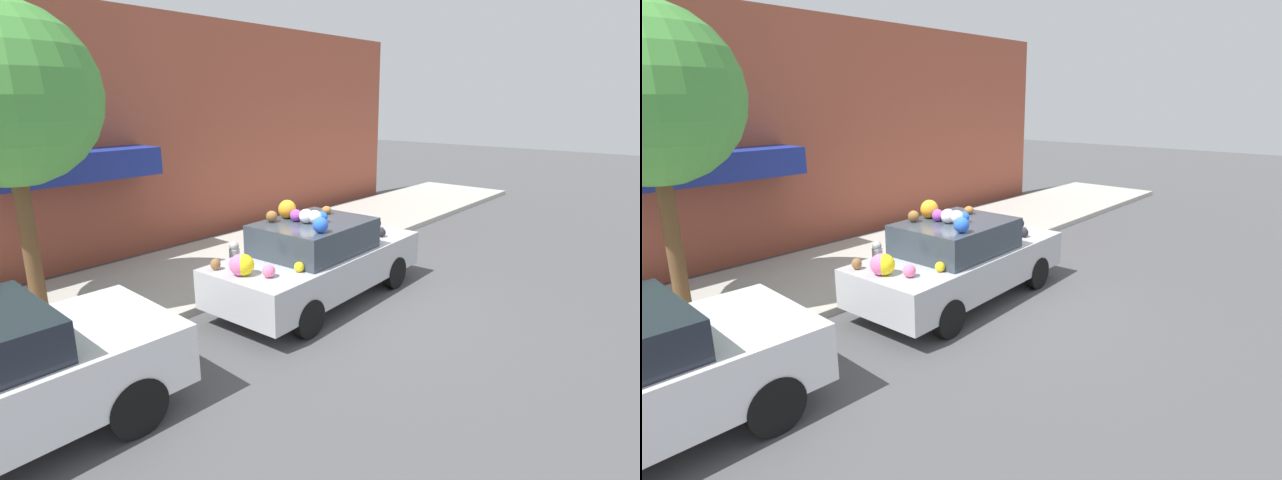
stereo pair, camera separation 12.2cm
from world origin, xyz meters
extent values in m
plane|color=#4C4C4F|center=(0.00, 0.00, 0.00)|extent=(60.00, 60.00, 0.00)
cube|color=#B2ADA3|center=(0.00, 2.70, 0.07)|extent=(24.00, 3.20, 0.13)
cube|color=#9E4C38|center=(0.00, 4.95, 2.62)|extent=(18.00, 0.30, 5.25)
cube|color=navy|center=(-2.50, 4.35, 2.18)|extent=(4.13, 0.90, 0.55)
cylinder|color=brown|center=(-3.52, 2.88, 1.34)|extent=(0.24, 0.24, 2.41)
sphere|color=#47933D|center=(-3.52, 2.88, 3.46)|extent=(2.63, 2.63, 2.63)
cylinder|color=#B2B2B7|center=(-0.46, 1.72, 0.41)|extent=(0.20, 0.20, 0.55)
sphere|color=#B2B2B7|center=(-0.46, 1.72, 0.74)|extent=(0.18, 0.18, 0.18)
cube|color=#B7BABF|center=(0.00, 0.00, 0.61)|extent=(4.16, 1.82, 0.62)
cube|color=#333D47|center=(-0.16, -0.01, 1.18)|extent=(1.90, 1.54, 0.51)
cylinder|color=black|center=(1.24, 0.81, 0.30)|extent=(0.60, 0.20, 0.59)
cylinder|color=black|center=(1.30, -0.72, 0.30)|extent=(0.60, 0.20, 0.59)
cylinder|color=black|center=(-1.30, 0.71, 0.30)|extent=(0.60, 0.20, 0.59)
cylinder|color=black|center=(-1.24, -0.81, 0.30)|extent=(0.60, 0.20, 0.59)
sphere|color=black|center=(1.74, 0.02, 1.04)|extent=(0.29, 0.29, 0.23)
sphere|color=pink|center=(-1.57, -0.35, 1.02)|extent=(0.25, 0.25, 0.19)
ellipsoid|color=olive|center=(-1.85, 0.51, 1.01)|extent=(0.19, 0.19, 0.17)
ellipsoid|color=blue|center=(-0.14, -0.13, 1.53)|extent=(0.29, 0.28, 0.18)
sphere|color=pink|center=(-1.77, 0.04, 1.08)|extent=(0.44, 0.44, 0.32)
ellipsoid|color=blue|center=(-0.25, 0.33, 1.52)|extent=(0.28, 0.23, 0.17)
sphere|color=yellow|center=(-1.74, 0.00, 1.08)|extent=(0.42, 0.42, 0.32)
ellipsoid|color=white|center=(1.62, 0.28, 1.01)|extent=(0.23, 0.26, 0.18)
sphere|color=white|center=(-0.33, 0.02, 1.55)|extent=(0.27, 0.27, 0.24)
sphere|color=green|center=(1.32, 0.14, 1.00)|extent=(0.24, 0.24, 0.17)
ellipsoid|color=black|center=(-1.62, 0.27, 0.99)|extent=(0.21, 0.22, 0.14)
sphere|color=orange|center=(1.73, 0.03, 1.03)|extent=(0.27, 0.27, 0.23)
sphere|color=yellow|center=(-1.11, -0.53, 1.00)|extent=(0.20, 0.20, 0.15)
ellipsoid|color=brown|center=(0.40, 0.18, 1.51)|extent=(0.23, 0.23, 0.14)
sphere|color=white|center=(-0.26, -0.11, 1.55)|extent=(0.31, 0.31, 0.22)
sphere|color=blue|center=(-0.65, -0.55, 1.56)|extent=(0.34, 0.34, 0.24)
sphere|color=purple|center=(-0.35, 0.23, 1.54)|extent=(0.27, 0.27, 0.20)
sphere|color=brown|center=(-0.64, 0.51, 1.53)|extent=(0.21, 0.21, 0.19)
sphere|color=black|center=(1.31, -0.40, 1.01)|extent=(0.23, 0.23, 0.17)
ellipsoid|color=orange|center=(-0.28, 0.50, 1.59)|extent=(0.39, 0.36, 0.32)
cylinder|color=black|center=(-3.98, 0.75, 0.33)|extent=(0.66, 0.21, 0.65)
cylinder|color=black|center=(-4.06, -0.90, 0.33)|extent=(0.66, 0.21, 0.65)
camera|label=1|loc=(-6.31, -5.26, 3.42)|focal=28.00mm
camera|label=2|loc=(-6.23, -5.35, 3.42)|focal=28.00mm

